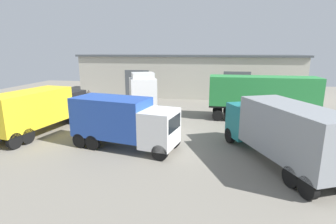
# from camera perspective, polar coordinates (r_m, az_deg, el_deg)

# --- Properties ---
(ground_plane) EXTENTS (60.00, 60.00, 0.00)m
(ground_plane) POSITION_cam_1_polar(r_m,az_deg,el_deg) (19.97, -1.02, -4.57)
(ground_plane) COLOR slate
(warehouse_building) EXTENTS (29.04, 7.76, 5.52)m
(warehouse_building) POSITION_cam_1_polar(r_m,az_deg,el_deg) (36.60, 4.43, 8.07)
(warehouse_building) COLOR #B7B2A3
(warehouse_building) RESTS_ON ground_plane
(tractor_unit_white) EXTENTS (4.97, 7.22, 3.98)m
(tractor_unit_white) POSITION_cam_1_polar(r_m,az_deg,el_deg) (25.95, -5.36, 3.82)
(tractor_unit_white) COLOR silver
(tractor_unit_white) RESTS_ON ground_plane
(container_trailer_green) EXTENTS (9.20, 2.51, 3.89)m
(container_trailer_green) POSITION_cam_1_polar(r_m,az_deg,el_deg) (24.62, 19.72, 4.07)
(container_trailer_green) COLOR #28843D
(container_trailer_green) RESTS_ON ground_plane
(box_truck_teal) EXTENTS (5.56, 8.48, 3.45)m
(box_truck_teal) POSITION_cam_1_polar(r_m,az_deg,el_deg) (15.42, 23.47, -3.61)
(box_truck_teal) COLOR #197075
(box_truck_teal) RESTS_ON ground_plane
(box_truck_white) EXTENTS (7.02, 3.62, 3.22)m
(box_truck_white) POSITION_cam_1_polar(r_m,az_deg,el_deg) (16.80, -9.65, -1.80)
(box_truck_white) COLOR silver
(box_truck_white) RESTS_ON ground_plane
(box_truck_black) EXTENTS (3.59, 8.41, 3.27)m
(box_truck_black) POSITION_cam_1_polar(r_m,az_deg,el_deg) (21.98, -26.15, 0.78)
(box_truck_black) COLOR black
(box_truck_black) RESTS_ON ground_plane
(gravel_pile) EXTENTS (2.82, 2.82, 1.98)m
(gravel_pile) POSITION_cam_1_polar(r_m,az_deg,el_deg) (29.54, -16.75, 2.76)
(gravel_pile) COLOR #423D38
(gravel_pile) RESTS_ON ground_plane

